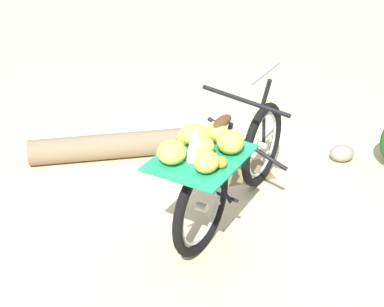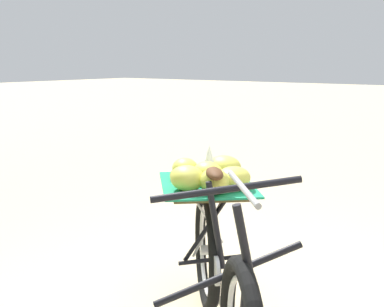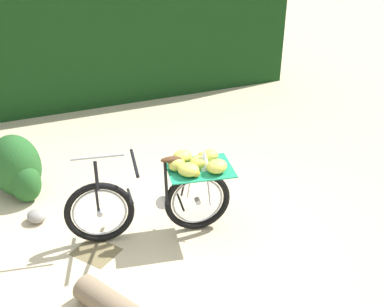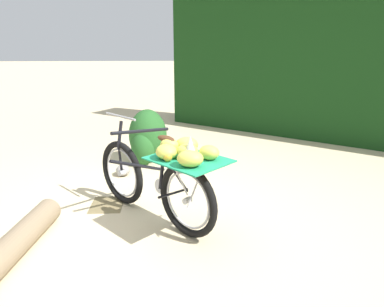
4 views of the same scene
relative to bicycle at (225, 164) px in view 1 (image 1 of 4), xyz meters
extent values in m
plane|color=beige|center=(-0.13, -0.12, -0.53)|extent=(60.00, 60.00, 0.00)
torus|color=black|center=(-0.51, -0.47, -0.17)|extent=(0.58, 0.55, 0.73)
torus|color=#B7B7BC|center=(-0.51, -0.47, -0.17)|extent=(0.43, 0.40, 0.57)
cylinder|color=#B7B7BC|center=(-0.51, -0.47, -0.17)|extent=(0.10, 0.10, 0.06)
torus|color=black|center=(0.26, 0.24, -0.17)|extent=(0.58, 0.55, 0.73)
torus|color=#B7B7BC|center=(0.26, 0.24, -0.17)|extent=(0.43, 0.40, 0.57)
cylinder|color=#B7B7BC|center=(0.26, 0.24, -0.17)|extent=(0.10, 0.10, 0.06)
cylinder|color=black|center=(-0.27, -0.25, 0.00)|extent=(0.50, 0.54, 0.30)
cylinder|color=black|center=(-0.22, -0.20, 0.39)|extent=(0.51, 0.55, 0.11)
cylinder|color=black|center=(0.01, 0.01, 0.11)|extent=(0.10, 0.11, 0.49)
cylinder|color=black|center=(0.12, 0.11, -0.15)|extent=(0.28, 0.30, 0.05)
cylinder|color=black|center=(0.15, 0.14, 0.06)|extent=(0.24, 0.25, 0.47)
cylinder|color=black|center=(-0.52, -0.48, -0.02)|extent=(0.05, 0.05, 0.30)
cylinder|color=black|center=(-0.50, -0.46, 0.28)|extent=(0.09, 0.09, 0.30)
cylinder|color=gray|center=(-0.48, -0.44, 0.49)|extent=(0.40, 0.37, 0.02)
ellipsoid|color=#4C2D19|center=(0.05, 0.05, 0.38)|extent=(0.22, 0.22, 0.06)
cylinder|color=#B7B7BC|center=(-0.02, -0.01, -0.14)|extent=(0.13, 0.12, 0.16)
cylinder|color=#B7B7BC|center=(0.19, 0.18, 0.02)|extent=(0.15, 0.16, 0.39)
cylinder|color=#B7B7BC|center=(0.34, 0.32, 0.02)|extent=(0.18, 0.19, 0.39)
cube|color=brown|center=(0.27, 0.26, 0.23)|extent=(0.74, 0.73, 0.02)
cube|color=#1E8C60|center=(0.27, 0.26, 0.24)|extent=(0.87, 0.86, 0.01)
ellipsoid|color=#CCC64C|center=(0.26, 0.25, 0.32)|extent=(0.21, 0.23, 0.14)
ellipsoid|color=#CCC64C|center=(0.47, 0.26, 0.32)|extent=(0.25, 0.27, 0.14)
ellipsoid|color=#CCC64C|center=(0.07, 0.25, 0.32)|extent=(0.25, 0.27, 0.15)
ellipsoid|color=#CCC64C|center=(0.10, 0.08, 0.32)|extent=(0.19, 0.21, 0.15)
ellipsoid|color=#CCC64C|center=(0.29, 0.44, 0.31)|extent=(0.24, 0.25, 0.13)
ellipsoid|color=#CCC64C|center=(0.25, 0.06, 0.31)|extent=(0.25, 0.23, 0.13)
sphere|color=#8CAD38|center=(0.29, 0.21, 0.29)|extent=(0.08, 0.08, 0.08)
sphere|color=gold|center=(0.19, 0.43, 0.29)|extent=(0.08, 0.08, 0.08)
sphere|color=gold|center=(0.34, 0.07, 0.29)|extent=(0.08, 0.08, 0.08)
cone|color=white|center=(0.32, 0.27, 0.36)|extent=(0.20, 0.20, 0.22)
cylinder|color=#7F6B51|center=(0.64, -1.27, -0.41)|extent=(1.55, 0.42, 0.24)
ellipsoid|color=gray|center=(-1.39, -0.59, -0.46)|extent=(0.23, 0.19, 0.14)
cube|color=olive|center=(-0.45, -0.65, -0.53)|extent=(0.44, 0.36, 0.01)
camera|label=1|loc=(1.24, 3.21, 2.03)|focal=50.91mm
camera|label=2|loc=(-2.11, -1.42, 0.98)|focal=46.61mm
camera|label=3|loc=(2.29, -3.29, 2.55)|focal=41.82mm
camera|label=4|loc=(3.31, 0.13, 1.27)|focal=33.38mm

